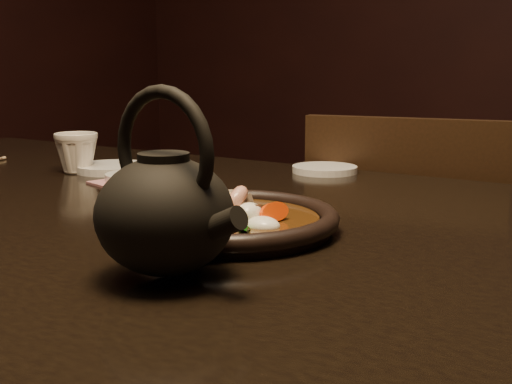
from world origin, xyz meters
The scene contains 10 objects.
table centered at (0.00, 0.00, 0.67)m, with size 1.60×0.90×0.75m.
chair centered at (0.30, 0.60, 0.46)m, with size 0.46×0.46×0.85m.
plate centered at (0.30, -0.06, 0.76)m, with size 0.26×0.26×0.03m.
stirfry centered at (0.30, -0.06, 0.77)m, with size 0.14×0.13×0.06m.
soy_dish centered at (-0.02, 0.13, 0.76)m, with size 0.11×0.11×0.01m, color white.
saucer_left centered at (-0.14, 0.18, 0.76)m, with size 0.13×0.13×0.01m, color white.
saucer_right centered at (0.20, 0.39, 0.76)m, with size 0.12×0.12×0.01m, color white.
tea_cup centered at (-0.18, 0.14, 0.79)m, with size 0.08×0.07×0.08m, color beige.
napkin centered at (0.00, 0.12, 0.75)m, with size 0.14×0.14×0.00m, color #A8676B.
teapot centered at (0.35, -0.23, 0.82)m, with size 0.16×0.13×0.17m.
Camera 1 is at (0.73, -0.66, 0.94)m, focal length 45.00 mm.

